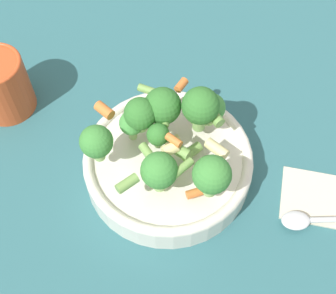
{
  "coord_description": "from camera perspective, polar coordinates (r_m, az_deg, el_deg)",
  "views": [
    {
      "loc": [
        0.1,
        -0.3,
        0.55
      ],
      "look_at": [
        0.0,
        0.0,
        0.06
      ],
      "focal_mm": 50.0,
      "sensor_mm": 36.0,
      "label": 1
    }
  ],
  "objects": [
    {
      "name": "bowl",
      "position": [
        0.61,
        0.0,
        -1.93
      ],
      "size": [
        0.22,
        0.22,
        0.04
      ],
      "color": "silver",
      "rests_on": "ground_plane"
    },
    {
      "name": "ground_plane",
      "position": [
        0.63,
        0.0,
        -3.03
      ],
      "size": [
        3.0,
        3.0,
        0.0
      ],
      "primitive_type": "plane",
      "color": "#2D6066"
    },
    {
      "name": "pasta_salad",
      "position": [
        0.56,
        0.15,
        1.88
      ],
      "size": [
        0.19,
        0.19,
        0.08
      ],
      "color": "#8CB766",
      "rests_on": "bowl"
    },
    {
      "name": "napkin",
      "position": [
        0.65,
        18.9,
        -6.09
      ],
      "size": [
        0.13,
        0.09,
        0.01
      ],
      "color": "beige",
      "rests_on": "ground_plane"
    },
    {
      "name": "spoon",
      "position": [
        0.62,
        18.55,
        -8.4
      ],
      "size": [
        0.17,
        0.08,
        0.01
      ],
      "rotation": [
        0.0,
        0.0,
        9.79
      ],
      "color": "silver",
      "rests_on": "napkin"
    },
    {
      "name": "cup",
      "position": [
        0.7,
        -19.74,
        7.19
      ],
      "size": [
        0.08,
        0.08,
        0.09
      ],
      "color": "#CC4C23",
      "rests_on": "ground_plane"
    }
  ]
}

